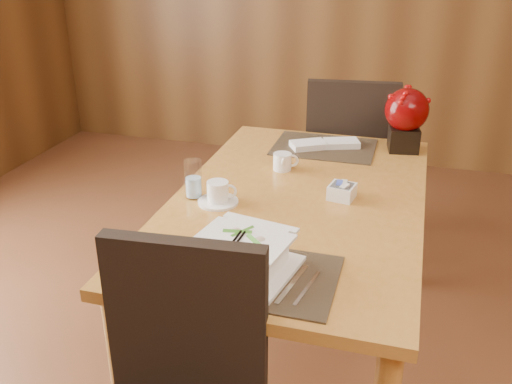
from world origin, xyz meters
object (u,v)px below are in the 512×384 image
(bread_plate, at_px, (147,253))
(far_chair, at_px, (349,158))
(soup_setting, at_px, (243,256))
(berry_decor, at_px, (406,116))
(coffee_cup, at_px, (218,194))
(water_glass, at_px, (193,179))
(creamer_jug, at_px, (282,162))
(dining_table, at_px, (298,221))
(sugar_caddy, at_px, (342,192))

(bread_plate, distance_m, far_chair, 1.54)
(soup_setting, height_order, berry_decor, berry_decor)
(coffee_cup, height_order, water_glass, water_glass)
(water_glass, distance_m, bread_plate, 0.43)
(water_glass, bearing_deg, creamer_jug, 54.61)
(dining_table, bearing_deg, bread_plate, -124.00)
(creamer_jug, distance_m, sugar_caddy, 0.35)
(soup_setting, xyz_separation_m, sugar_caddy, (0.20, 0.58, -0.03))
(coffee_cup, bearing_deg, sugar_caddy, 21.15)
(dining_table, xyz_separation_m, coffee_cup, (-0.27, -0.13, 0.13))
(water_glass, distance_m, berry_decor, 1.02)
(coffee_cup, xyz_separation_m, bread_plate, (-0.09, -0.40, -0.03))
(soup_setting, xyz_separation_m, far_chair, (0.12, 1.49, -0.24))
(water_glass, bearing_deg, soup_setting, -53.49)
(soup_setting, relative_size, bread_plate, 2.14)
(creamer_jug, height_order, bread_plate, creamer_jug)
(berry_decor, xyz_separation_m, far_chair, (-0.27, 0.32, -0.35))
(soup_setting, distance_m, water_glass, 0.55)
(dining_table, distance_m, soup_setting, 0.57)
(dining_table, height_order, creamer_jug, creamer_jug)
(dining_table, height_order, berry_decor, berry_decor)
(sugar_caddy, bearing_deg, soup_setting, -108.94)
(creamer_jug, distance_m, berry_decor, 0.61)
(dining_table, xyz_separation_m, water_glass, (-0.37, -0.11, 0.17))
(dining_table, height_order, sugar_caddy, sugar_caddy)
(soup_setting, bearing_deg, berry_decor, 82.20)
(soup_setting, relative_size, far_chair, 0.33)
(creamer_jug, xyz_separation_m, berry_decor, (0.46, 0.37, 0.12))
(coffee_cup, height_order, creamer_jug, coffee_cup)
(water_glass, distance_m, far_chair, 1.17)
(dining_table, relative_size, berry_decor, 5.33)
(coffee_cup, bearing_deg, berry_decor, 50.73)
(far_chair, bearing_deg, dining_table, 78.35)
(sugar_caddy, bearing_deg, dining_table, -167.01)
(creamer_jug, bearing_deg, dining_table, -83.75)
(coffee_cup, relative_size, creamer_jug, 1.52)
(soup_setting, relative_size, water_glass, 2.24)
(soup_setting, xyz_separation_m, bread_plate, (-0.31, 0.02, -0.05))
(creamer_jug, bearing_deg, soup_setting, -104.66)
(water_glass, distance_m, creamer_jug, 0.43)
(sugar_caddy, xyz_separation_m, bread_plate, (-0.51, -0.56, -0.02))
(coffee_cup, distance_m, far_chair, 1.14)
(water_glass, height_order, sugar_caddy, water_glass)
(creamer_jug, xyz_separation_m, bread_plate, (-0.23, -0.77, -0.03))
(dining_table, bearing_deg, sugar_caddy, 12.99)
(soup_setting, height_order, water_glass, water_glass)
(soup_setting, xyz_separation_m, water_glass, (-0.32, 0.44, 0.02))
(creamer_jug, bearing_deg, berry_decor, 18.72)
(coffee_cup, bearing_deg, dining_table, 25.47)
(dining_table, distance_m, berry_decor, 0.75)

